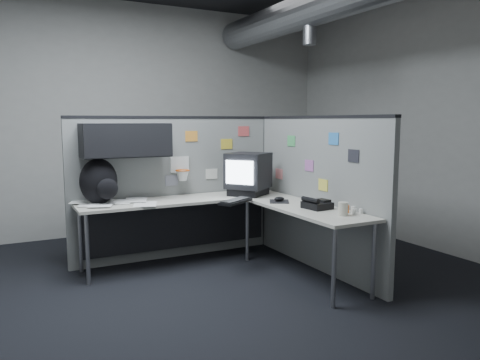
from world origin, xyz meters
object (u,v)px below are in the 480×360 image
desk (216,211)px  phone (317,204)px  keyboard (236,201)px  monitor (248,173)px  backpack (100,182)px

desk → phone: size_ratio=8.77×
keyboard → phone: bearing=-35.9°
desk → monitor: 0.64m
backpack → desk: bearing=-19.1°
phone → backpack: backpack is taller
phone → monitor: bearing=104.0°
desk → monitor: bearing=20.3°
phone → backpack: (-1.81, 1.23, 0.18)m
keyboard → phone: (0.55, -0.65, 0.02)m
desk → keyboard: size_ratio=5.12×
keyboard → phone: 0.85m
desk → keyboard: 0.29m
monitor → backpack: monitor is taller
monitor → phone: bearing=-70.8°
desk → keyboard: bearing=-60.1°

